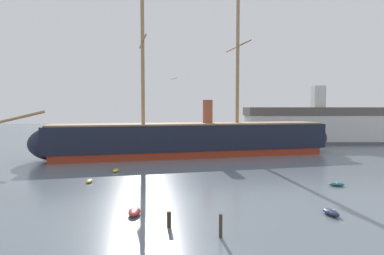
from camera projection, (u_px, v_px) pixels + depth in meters
tall_ship at (192, 139)px, 69.76m from camera, size 69.10×21.10×33.61m
dinghy_foreground_left at (134, 212)px, 31.27m from camera, size 1.18×2.58×0.60m
dinghy_foreground_right at (331, 212)px, 31.18m from camera, size 1.36×2.35×0.52m
dinghy_mid_left at (89, 181)px, 44.86m from camera, size 0.84×1.80×0.42m
dinghy_mid_right at (337, 184)px, 42.85m from camera, size 2.08×1.32×0.45m
dinghy_alongside_bow at (116, 170)px, 52.33m from camera, size 1.12×2.09×0.47m
mooring_piling_nearest at (169, 220)px, 27.92m from camera, size 0.36×0.36×1.33m
mooring_piling_left_pair at (221, 226)px, 25.74m from camera, size 0.28×0.28×1.84m
dockside_warehouse_right at (321, 125)px, 95.58m from camera, size 46.87×12.63×16.50m
seagull_in_flight at (173, 79)px, 32.89m from camera, size 0.99×0.76×0.13m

